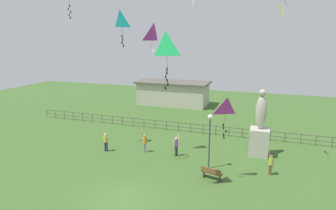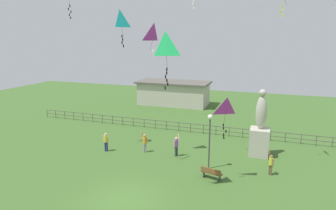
# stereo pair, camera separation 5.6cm
# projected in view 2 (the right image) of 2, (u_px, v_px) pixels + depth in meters

# --- Properties ---
(ground_plane) EXTENTS (80.00, 80.00, 0.00)m
(ground_plane) POSITION_uv_depth(u_px,v_px,m) (124.00, 199.00, 17.90)
(ground_plane) COLOR #3D6028
(statue_monument) EXTENTS (1.55, 1.55, 5.60)m
(statue_monument) POSITION_uv_depth(u_px,v_px,m) (260.00, 134.00, 24.25)
(statue_monument) COLOR #B2AD9E
(statue_monument) RESTS_ON ground_plane
(lamppost) EXTENTS (0.36, 0.36, 4.20)m
(lamppost) POSITION_uv_depth(u_px,v_px,m) (210.00, 129.00, 21.48)
(lamppost) COLOR #38383D
(lamppost) RESTS_ON ground_plane
(park_bench) EXTENTS (1.55, 0.77, 0.85)m
(park_bench) POSITION_uv_depth(u_px,v_px,m) (211.00, 173.00, 20.35)
(park_bench) COLOR brown
(park_bench) RESTS_ON ground_plane
(person_0) EXTENTS (0.49, 0.31, 1.65)m
(person_0) POSITION_uv_depth(u_px,v_px,m) (106.00, 141.00, 25.32)
(person_0) COLOR navy
(person_0) RESTS_ON ground_plane
(person_1) EXTENTS (0.50, 0.31, 1.90)m
(person_1) POSITION_uv_depth(u_px,v_px,m) (145.00, 142.00, 25.09)
(person_1) COLOR #99999E
(person_1) RESTS_ON ground_plane
(person_2) EXTENTS (0.46, 0.44, 1.95)m
(person_2) POSITION_uv_depth(u_px,v_px,m) (176.00, 145.00, 24.25)
(person_2) COLOR #3F4C47
(person_2) RESTS_ON ground_plane
(person_3) EXTENTS (0.40, 0.41, 1.78)m
(person_3) POSITION_uv_depth(u_px,v_px,m) (271.00, 163.00, 20.91)
(person_3) COLOR brown
(person_3) RESTS_ON ground_plane
(kite_0) EXTENTS (1.16, 1.21, 2.53)m
(kite_0) POSITION_uv_depth(u_px,v_px,m) (154.00, 33.00, 22.17)
(kite_0) COLOR #B22DB2
(kite_3) EXTENTS (1.29, 1.19, 3.30)m
(kite_3) POSITION_uv_depth(u_px,v_px,m) (165.00, 46.00, 17.02)
(kite_3) COLOR #1EB759
(kite_5) EXTENTS (1.24, 1.00, 2.84)m
(kite_5) POSITION_uv_depth(u_px,v_px,m) (227.00, 109.00, 18.85)
(kite_5) COLOR #B22DB2
(kite_6) EXTENTS (0.73, 1.02, 2.53)m
(kite_6) POSITION_uv_depth(u_px,v_px,m) (120.00, 20.00, 20.08)
(kite_6) COLOR #19B2B2
(waterfront_railing) EXTENTS (36.02, 0.06, 0.95)m
(waterfront_railing) POSITION_uv_depth(u_px,v_px,m) (184.00, 126.00, 30.75)
(waterfront_railing) COLOR #4C4742
(waterfront_railing) RESTS_ON ground_plane
(pavilion_building) EXTENTS (10.48, 4.91, 3.43)m
(pavilion_building) POSITION_uv_depth(u_px,v_px,m) (173.00, 93.00, 43.19)
(pavilion_building) COLOR #B7B2A3
(pavilion_building) RESTS_ON ground_plane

